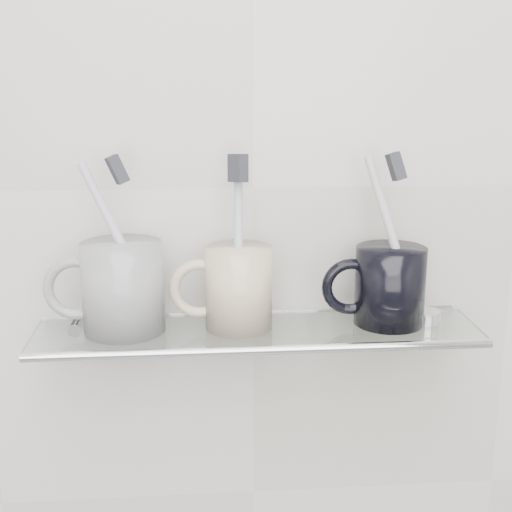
{
  "coord_description": "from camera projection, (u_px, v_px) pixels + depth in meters",
  "views": [
    {
      "loc": [
        -0.06,
        0.28,
        1.38
      ],
      "look_at": [
        -0.0,
        1.04,
        1.18
      ],
      "focal_mm": 50.0,
      "sensor_mm": 36.0,
      "label": 1
    }
  ],
  "objects": [
    {
      "name": "bristles_left",
      "position": [
        117.0,
        169.0,
        0.75
      ],
      "size": [
        0.03,
        0.02,
        0.03
      ],
      "primitive_type": "cube",
      "rotation": [
        -0.14,
        -0.38,
        0.35
      ],
      "color": "#282930",
      "rests_on": "toothbrush_left"
    },
    {
      "name": "mug_left_handle",
      "position": [
        76.0,
        288.0,
        0.78
      ],
      "size": [
        0.07,
        0.01,
        0.07
      ],
      "primitive_type": "torus",
      "rotation": [
        1.57,
        0.0,
        0.0
      ],
      "color": "silver",
      "rests_on": "mug_left"
    },
    {
      "name": "mug_right_handle",
      "position": [
        350.0,
        287.0,
        0.81
      ],
      "size": [
        0.07,
        0.01,
        0.07
      ],
      "primitive_type": "torus",
      "rotation": [
        1.57,
        0.0,
        0.0
      ],
      "color": "black",
      "rests_on": "mug_right"
    },
    {
      "name": "wall_back",
      "position": [
        253.0,
        188.0,
        0.83
      ],
      "size": [
        2.5,
        0.0,
        2.5
      ],
      "primitive_type": "plane",
      "rotation": [
        1.57,
        0.0,
        0.0
      ],
      "color": "beige",
      "rests_on": "ground"
    },
    {
      "name": "mug_center",
      "position": [
        239.0,
        288.0,
        0.8
      ],
      "size": [
        0.09,
        0.09,
        0.09
      ],
      "primitive_type": "cylinder",
      "rotation": [
        0.0,
        0.0,
        -0.25
      ],
      "color": "beige",
      "rests_on": "shelf_glass"
    },
    {
      "name": "bracket_right",
      "position": [
        425.0,
        321.0,
        0.87
      ],
      "size": [
        0.02,
        0.03,
        0.02
      ],
      "primitive_type": "cylinder",
      "rotation": [
        1.57,
        0.0,
        0.0
      ],
      "color": "silver",
      "rests_on": "wall_back"
    },
    {
      "name": "chrome_cap",
      "position": [
        427.0,
        316.0,
        0.82
      ],
      "size": [
        0.03,
        0.03,
        0.01
      ],
      "primitive_type": "cylinder",
      "color": "silver",
      "rests_on": "shelf_glass"
    },
    {
      "name": "mug_left",
      "position": [
        123.0,
        287.0,
        0.79
      ],
      "size": [
        0.11,
        0.11,
        0.1
      ],
      "primitive_type": "cylinder",
      "rotation": [
        0.0,
        0.0,
        0.22
      ],
      "color": "silver",
      "rests_on": "shelf_glass"
    },
    {
      "name": "toothbrush_left",
      "position": [
        121.0,
        243.0,
        0.77
      ],
      "size": [
        0.09,
        0.01,
        0.18
      ],
      "primitive_type": "cylinder",
      "rotation": [
        -0.14,
        -0.38,
        0.35
      ],
      "color": "silver",
      "rests_on": "mug_left"
    },
    {
      "name": "mug_right",
      "position": [
        390.0,
        286.0,
        0.81
      ],
      "size": [
        0.1,
        0.1,
        0.09
      ],
      "primitive_type": "cylinder",
      "rotation": [
        0.0,
        0.0,
        0.34
      ],
      "color": "black",
      "rests_on": "shelf_glass"
    },
    {
      "name": "bristles_right",
      "position": [
        396.0,
        166.0,
        0.78
      ],
      "size": [
        0.02,
        0.03,
        0.04
      ],
      "primitive_type": "cube",
      "rotation": [
        -0.16,
        -0.3,
        0.03
      ],
      "color": "#282930",
      "rests_on": "toothbrush_right"
    },
    {
      "name": "toothbrush_center",
      "position": [
        238.0,
        241.0,
        0.78
      ],
      "size": [
        0.02,
        0.04,
        0.19
      ],
      "primitive_type": "cylinder",
      "rotation": [
        -0.09,
        0.07,
        0.57
      ],
      "color": "#9CB5BF",
      "rests_on": "mug_center"
    },
    {
      "name": "bracket_left",
      "position": [
        77.0,
        331.0,
        0.84
      ],
      "size": [
        0.02,
        0.03,
        0.02
      ],
      "primitive_type": "cylinder",
      "rotation": [
        1.57,
        0.0,
        0.0
      ],
      "color": "silver",
      "rests_on": "wall_back"
    },
    {
      "name": "mug_center_handle",
      "position": [
        199.0,
        289.0,
        0.79
      ],
      "size": [
        0.07,
        0.01,
        0.07
      ],
      "primitive_type": "torus",
      "rotation": [
        1.57,
        0.0,
        0.0
      ],
      "color": "beige",
      "rests_on": "mug_center"
    },
    {
      "name": "shelf_rail",
      "position": [
        262.0,
        350.0,
        0.75
      ],
      "size": [
        0.5,
        0.01,
        0.01
      ],
      "primitive_type": "cylinder",
      "rotation": [
        0.0,
        1.57,
        0.0
      ],
      "color": "silver",
      "rests_on": "shelf_glass"
    },
    {
      "name": "shelf_glass",
      "position": [
        258.0,
        331.0,
        0.81
      ],
      "size": [
        0.5,
        0.12,
        0.01
      ],
      "primitive_type": "cube",
      "color": "silver",
      "rests_on": "wall_back"
    },
    {
      "name": "toothbrush_right",
      "position": [
        392.0,
        238.0,
        0.8
      ],
      "size": [
        0.07,
        0.04,
        0.18
      ],
      "primitive_type": "cylinder",
      "rotation": [
        -0.16,
        -0.3,
        0.03
      ],
      "color": "beige",
      "rests_on": "mug_right"
    },
    {
      "name": "bristles_center",
      "position": [
        238.0,
        168.0,
        0.76
      ],
      "size": [
        0.02,
        0.03,
        0.03
      ],
      "primitive_type": "cube",
      "rotation": [
        -0.09,
        0.07,
        0.57
      ],
      "color": "#282930",
      "rests_on": "toothbrush_center"
    }
  ]
}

